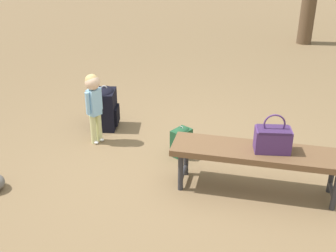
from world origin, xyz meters
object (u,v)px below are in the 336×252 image
at_px(handbag, 273,139).
at_px(child_standing, 94,98).
at_px(park_bench, 258,155).
at_px(backpack_small, 181,141).
at_px(backpack_large, 106,107).

relative_size(handbag, child_standing, 0.44).
bearing_deg(child_standing, park_bench, 171.94).
relative_size(park_bench, backpack_small, 4.65).
height_order(backpack_large, backpack_small, backpack_large).
height_order(park_bench, backpack_small, park_bench).
relative_size(backpack_large, backpack_small, 1.58).
bearing_deg(backpack_small, park_bench, 157.71).
bearing_deg(backpack_large, park_bench, 161.93).
height_order(park_bench, handbag, handbag).
bearing_deg(handbag, park_bench, 14.55).
relative_size(handbag, backpack_large, 0.66).
xyz_separation_m(park_bench, backpack_large, (2.01, -0.66, -0.12)).
distance_m(child_standing, backpack_large, 0.48).
xyz_separation_m(backpack_large, backpack_small, (-1.11, 0.29, -0.10)).
bearing_deg(backpack_small, handbag, 161.46).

